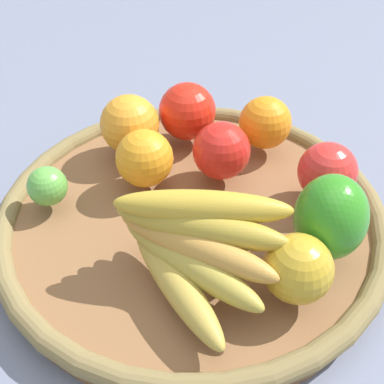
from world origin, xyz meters
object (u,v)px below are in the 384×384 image
object	(u,v)px
orange_2	(146,157)
apple_2	(187,111)
apple_0	(221,151)
apple_1	(327,171)
orange_1	(130,124)
apple_3	(298,269)
bell_pepper	(331,217)
orange_0	(266,123)
banana_bunch	(193,245)
lime_0	(47,186)

from	to	relation	value
orange_2	apple_2	world-z (taller)	apple_2
apple_0	apple_1	size ratio (longest dim) A/B	1.03
orange_1	apple_3	xyz separation A→B (m)	(0.28, -0.07, -0.00)
apple_3	orange_2	bearing A→B (deg)	170.22
bell_pepper	orange_2	bearing A→B (deg)	70.65
apple_0	apple_2	distance (m)	0.09
orange_1	orange_2	bearing A→B (deg)	-30.94
orange_0	orange_1	bearing A→B (deg)	-138.98
orange_0	apple_1	distance (m)	0.12
banana_bunch	lime_0	size ratio (longest dim) A/B	3.78
orange_2	apple_3	size ratio (longest dim) A/B	1.03
orange_2	bell_pepper	bearing A→B (deg)	7.63
bell_pepper	orange_0	world-z (taller)	bell_pepper
orange_2	apple_0	size ratio (longest dim) A/B	0.98
orange_1	apple_0	size ratio (longest dim) A/B	1.09
orange_0	lime_0	distance (m)	0.28
orange_0	lime_0	bearing A→B (deg)	-118.40
banana_bunch	bell_pepper	bearing A→B (deg)	53.07
orange_1	apple_2	xyz separation A→B (m)	(0.04, 0.07, 0.00)
bell_pepper	apple_3	bearing A→B (deg)	155.47
banana_bunch	orange_0	bearing A→B (deg)	105.13
banana_bunch	apple_0	size ratio (longest dim) A/B	2.48
apple_3	lime_0	bearing A→B (deg)	-168.17
apple_3	banana_bunch	bearing A→B (deg)	-153.00
banana_bunch	lime_0	bearing A→B (deg)	-175.63
banana_bunch	apple_3	world-z (taller)	banana_bunch
bell_pepper	apple_2	bearing A→B (deg)	45.68
bell_pepper	banana_bunch	distance (m)	0.14
apple_1	orange_2	bearing A→B (deg)	-148.91
apple_3	orange_1	bearing A→B (deg)	165.31
bell_pepper	orange_1	bearing A→B (deg)	61.76
apple_0	apple_2	world-z (taller)	apple_2
banana_bunch	apple_3	distance (m)	0.10
orange_2	apple_2	size ratio (longest dim) A/B	0.90
lime_0	orange_1	bearing A→B (deg)	88.96
orange_2	orange_0	xyz separation A→B (m)	(0.07, 0.15, -0.00)
bell_pepper	apple_0	world-z (taller)	bell_pepper
banana_bunch	orange_2	bearing A→B (deg)	148.52
orange_0	bell_pepper	bearing A→B (deg)	-39.32
orange_0	orange_1	distance (m)	0.18
orange_0	apple_1	size ratio (longest dim) A/B	1.00
lime_0	apple_2	size ratio (longest dim) A/B	0.60
orange_2	apple_2	xyz separation A→B (m)	(-0.02, 0.11, 0.00)
orange_2	apple_0	distance (m)	0.09
apple_0	apple_2	xyz separation A→B (m)	(-0.08, 0.04, 0.00)
orange_0	apple_0	distance (m)	0.09
orange_1	bell_pepper	bearing A→B (deg)	-1.26
apple_0	orange_0	bearing A→B (deg)	83.45
lime_0	apple_2	world-z (taller)	apple_2
orange_1	apple_3	distance (m)	0.29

